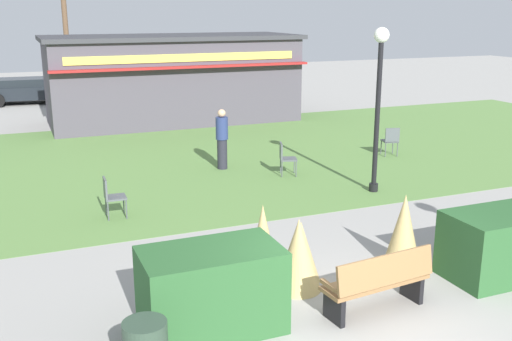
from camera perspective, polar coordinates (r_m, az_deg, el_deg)
The scene contains 18 objects.
ground_plane at distance 8.73m, azimuth 9.97°, elevation -14.79°, with size 80.00×80.00×0.00m, color #999691.
lawn_patch at distance 17.90m, azimuth -8.21°, elevation 1.01°, with size 36.00×12.00×0.01m, color #5B8442.
park_bench at distance 9.02m, azimuth 11.64°, elevation -10.40°, with size 1.75×0.70×0.95m.
hedge_left at distance 8.36m, azimuth -4.28°, elevation -11.35°, with size 1.91×1.10×1.19m, color #28562B.
hedge_right at distance 10.76m, azimuth 22.50°, elevation -6.56°, with size 1.89×1.10×1.11m, color #28562B.
ornamental_grass_behind_left at distance 9.82m, azimuth 4.30°, elevation -7.74°, with size 0.66×0.66×1.02m, color tan.
ornamental_grass_behind_right at distance 10.11m, azimuth 0.65°, elevation -6.50°, with size 0.52×0.52×1.19m, color tan.
ornamental_grass_behind_center at distance 10.62m, azimuth 13.97°, elevation -5.57°, with size 0.64×0.64×1.29m, color tan.
ornamental_grass_behind_far at distance 9.49m, azimuth 4.08°, elevation -8.03°, with size 0.74×0.74×1.19m, color tan.
lamppost_mid at distance 14.44m, azimuth 11.68°, elevation 7.56°, with size 0.36×0.36×3.94m.
food_kiosk at distance 24.01m, azimuth -7.95°, elevation 8.72°, with size 9.80×4.25×3.39m.
cafe_chair_west at distance 18.55m, azimuth 12.79°, elevation 2.95°, with size 0.53×0.53×0.89m.
cafe_chair_east at distance 15.98m, azimuth 2.80°, elevation 1.38°, with size 0.56×0.56×0.89m.
cafe_chair_center at distance 13.04m, azimuth -13.73°, elevation -2.23°, with size 0.46×0.46×0.89m.
person_strolling at distance 16.57m, azimuth -3.28°, elevation 3.05°, with size 0.34×0.34×1.69m.
parked_car_west_slot at distance 30.61m, azimuth -21.10°, elevation 7.22°, with size 4.32×2.28×1.20m.
parked_car_center_slot at distance 31.09m, azimuth -12.17°, elevation 7.99°, with size 4.24×2.14×1.20m.
tree_center_bg at distance 34.49m, azimuth -17.75°, elevation 12.58°, with size 0.91×0.96×7.16m.
Camera 1 is at (-4.19, -6.32, 4.32)m, focal length 41.74 mm.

